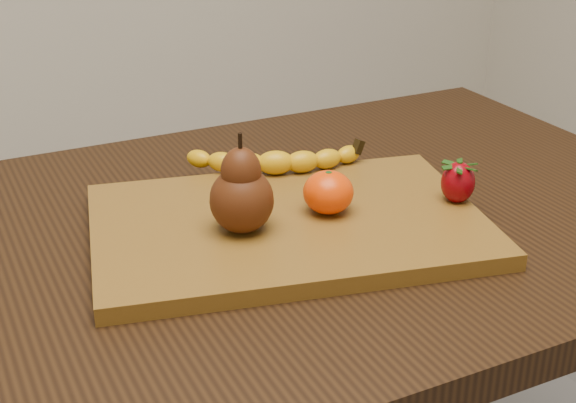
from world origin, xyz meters
name	(u,v)px	position (x,y,z in m)	size (l,w,h in m)	color
table	(310,281)	(0.00, 0.00, 0.66)	(1.00, 0.70, 0.76)	black
cutting_board	(288,225)	(-0.05, -0.04, 0.77)	(0.45, 0.30, 0.02)	brown
banana	(276,163)	(-0.01, 0.09, 0.80)	(0.20, 0.05, 0.03)	#EEB20B
pear	(241,183)	(-0.11, -0.04, 0.84)	(0.07, 0.07, 0.11)	#4C210C
mandarin	(328,192)	(0.00, -0.04, 0.81)	(0.06, 0.06, 0.05)	#FE4102
strawberry	(458,181)	(0.15, -0.09, 0.81)	(0.04, 0.04, 0.05)	maroon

